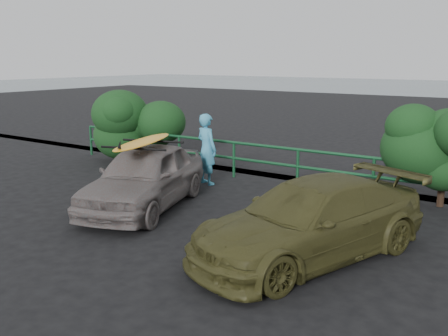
# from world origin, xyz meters

# --- Properties ---
(ground) EXTENTS (80.00, 80.00, 0.00)m
(ground) POSITION_xyz_m (0.00, 0.00, 0.00)
(ground) COLOR black
(guardrail) EXTENTS (14.00, 0.08, 1.04)m
(guardrail) POSITION_xyz_m (0.00, 5.00, 0.52)
(guardrail) COLOR #164D29
(guardrail) RESTS_ON ground
(shrub_left) EXTENTS (3.20, 2.40, 2.07)m
(shrub_left) POSITION_xyz_m (-4.80, 5.40, 1.03)
(shrub_left) COLOR #174019
(shrub_left) RESTS_ON ground
(sedan) EXTENTS (2.89, 4.49, 1.42)m
(sedan) POSITION_xyz_m (-1.04, 1.39, 0.71)
(sedan) COLOR slate
(sedan) RESTS_ON ground
(olive_vehicle) EXTENTS (3.28, 4.89, 1.32)m
(olive_vehicle) POSITION_xyz_m (3.29, 0.80, 0.66)
(olive_vehicle) COLOR #46431F
(olive_vehicle) RESTS_ON ground
(man) EXTENTS (0.80, 0.64, 1.90)m
(man) POSITION_xyz_m (-1.18, 3.94, 0.95)
(man) COLOR #46ACD4
(man) RESTS_ON ground
(roof_rack) EXTENTS (1.77, 1.48, 0.05)m
(roof_rack) POSITION_xyz_m (-1.04, 1.39, 1.45)
(roof_rack) COLOR black
(roof_rack) RESTS_ON sedan
(surfboard) EXTENTS (1.33, 2.67, 0.08)m
(surfboard) POSITION_xyz_m (-1.04, 1.39, 1.51)
(surfboard) COLOR #FFA91A
(surfboard) RESTS_ON roof_rack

